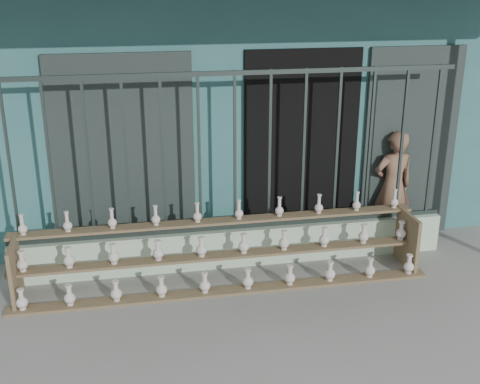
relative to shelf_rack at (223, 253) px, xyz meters
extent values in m
plane|color=slate|center=(0.21, -0.89, -0.36)|extent=(60.00, 60.00, 0.00)
cube|color=#2C5E5D|center=(0.21, 3.41, 1.24)|extent=(7.00, 5.00, 3.20)
cube|color=black|center=(1.11, 0.93, 0.84)|extent=(1.40, 0.12, 2.40)
cube|color=black|center=(-0.99, 0.89, 0.84)|extent=(1.60, 0.08, 2.40)
cube|color=black|center=(2.51, 0.89, 0.84)|extent=(1.20, 0.08, 2.40)
cube|color=#B1CDAF|center=(0.21, 0.41, -0.13)|extent=(5.00, 0.20, 0.45)
cube|color=#283330|center=(-2.14, 0.41, 0.99)|extent=(0.03, 0.03, 1.80)
cube|color=#283330|center=(-1.75, 0.41, 0.99)|extent=(0.03, 0.03, 1.80)
cube|color=#283330|center=(-1.35, 0.41, 0.99)|extent=(0.03, 0.03, 1.80)
cube|color=#283330|center=(-0.96, 0.41, 0.99)|extent=(0.03, 0.03, 1.80)
cube|color=#283330|center=(-0.57, 0.41, 0.99)|extent=(0.03, 0.03, 1.80)
cube|color=#283330|center=(-0.18, 0.41, 0.99)|extent=(0.03, 0.03, 1.80)
cube|color=#283330|center=(0.21, 0.41, 0.99)|extent=(0.03, 0.03, 1.80)
cube|color=#283330|center=(0.60, 0.41, 0.99)|extent=(0.03, 0.03, 1.80)
cube|color=#283330|center=(1.00, 0.41, 0.99)|extent=(0.03, 0.03, 1.80)
cube|color=#283330|center=(1.39, 0.41, 0.99)|extent=(0.03, 0.03, 1.80)
cube|color=#283330|center=(1.78, 0.41, 0.99)|extent=(0.03, 0.03, 1.80)
cube|color=#283330|center=(2.17, 0.41, 0.99)|extent=(0.03, 0.03, 1.80)
cube|color=#283330|center=(2.56, 0.41, 0.99)|extent=(0.03, 0.03, 1.80)
cube|color=#283330|center=(0.21, 0.41, 1.86)|extent=(5.00, 0.04, 0.05)
cube|color=#283330|center=(0.21, 0.41, 0.12)|extent=(5.00, 0.04, 0.05)
cube|color=brown|center=(0.00, -0.24, -0.34)|extent=(4.50, 0.18, 0.03)
cube|color=brown|center=(0.00, 0.01, -0.04)|extent=(4.50, 0.18, 0.03)
cube|color=brown|center=(0.00, 0.26, 0.26)|extent=(4.50, 0.18, 0.03)
cube|color=brown|center=(-2.15, 0.01, -0.04)|extent=(0.04, 0.55, 0.64)
cube|color=brown|center=(2.15, 0.01, -0.04)|extent=(0.04, 0.55, 0.64)
imported|color=brown|center=(2.28, 0.76, 0.35)|extent=(0.54, 0.38, 1.41)
camera|label=1|loc=(-0.92, -5.82, 2.83)|focal=45.00mm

